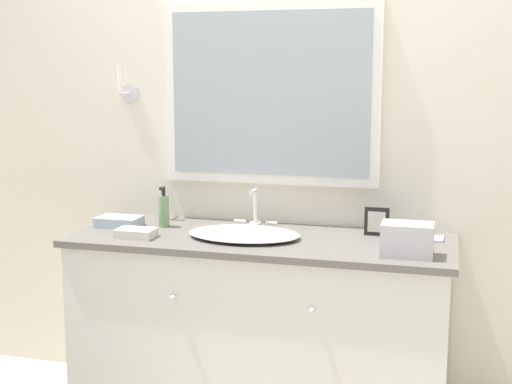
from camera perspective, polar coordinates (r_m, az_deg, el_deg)
The scene contains 9 objects.
wall_back at distance 3.39m, azimuth 1.83°, elevation 4.72°, with size 8.00×0.18×2.55m.
vanity_counter at distance 3.26m, azimuth 0.34°, elevation -10.88°, with size 1.68×0.62×0.85m.
sink_basin at distance 3.13m, azimuth -0.93°, elevation -3.30°, with size 0.50×0.39×0.19m.
soap_bottle at distance 3.36m, azimuth -7.39°, elevation -1.44°, with size 0.05×0.05×0.19m.
appliance_box at distance 2.87m, azimuth 12.01°, elevation -3.76°, with size 0.20×0.14×0.13m.
picture_frame at distance 3.19m, azimuth 9.63°, elevation -2.35°, with size 0.11×0.01×0.13m.
hand_towel_near_sink at distance 3.40m, azimuth -10.88°, elevation -2.34°, with size 0.20×0.13×0.05m.
hand_towel_far_corner at distance 3.17m, azimuth -9.58°, elevation -3.26°, with size 0.17×0.11×0.04m.
metal_tray at distance 3.18m, azimuth 13.19°, elevation -3.60°, with size 0.18×0.11×0.01m.
Camera 1 is at (0.80, -2.63, 1.57)m, focal length 50.00 mm.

